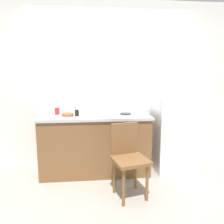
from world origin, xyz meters
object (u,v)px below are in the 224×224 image
(hotplate, at_px, (126,114))
(terracotta_bowl, at_px, (68,115))
(refrigerator, at_px, (174,133))
(cup_black, at_px, (77,113))
(dish_tray, at_px, (98,114))
(chair, at_px, (128,156))
(cup_red, at_px, (57,111))

(hotplate, bearing_deg, terracotta_bowl, -175.25)
(refrigerator, relative_size, hotplate, 6.83)
(cup_black, bearing_deg, refrigerator, 1.90)
(refrigerator, distance_m, dish_tray, 1.26)
(refrigerator, bearing_deg, hotplate, 178.33)
(refrigerator, distance_m, chair, 1.10)
(dish_tray, height_order, hotplate, dish_tray)
(dish_tray, bearing_deg, refrigerator, 4.31)
(refrigerator, distance_m, terracotta_bowl, 1.67)
(cup_black, bearing_deg, cup_red, 154.47)
(dish_tray, height_order, terracotta_bowl, dish_tray)
(dish_tray, height_order, cup_black, cup_black)
(dish_tray, xyz_separation_m, hotplate, (0.43, 0.11, -0.02))
(terracotta_bowl, xyz_separation_m, hotplate, (0.86, 0.07, -0.01))
(chair, xyz_separation_m, dish_tray, (-0.35, 0.59, 0.42))
(cup_black, bearing_deg, hotplate, 5.68)
(terracotta_bowl, bearing_deg, dish_tray, -5.54)
(terracotta_bowl, distance_m, hotplate, 0.87)
(chair, bearing_deg, hotplate, 69.20)
(dish_tray, distance_m, terracotta_bowl, 0.43)
(refrigerator, height_order, chair, refrigerator)
(refrigerator, distance_m, cup_red, 1.85)
(chair, xyz_separation_m, cup_red, (-0.96, 0.78, 0.45))
(cup_red, relative_size, cup_black, 1.14)
(chair, height_order, cup_black, cup_black)
(refrigerator, bearing_deg, chair, -141.38)
(refrigerator, relative_size, chair, 1.31)
(chair, xyz_separation_m, terracotta_bowl, (-0.78, 0.63, 0.42))
(cup_red, bearing_deg, dish_tray, -17.15)
(terracotta_bowl, distance_m, cup_red, 0.23)
(terracotta_bowl, height_order, cup_red, cup_red)
(refrigerator, relative_size, cup_black, 12.68)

